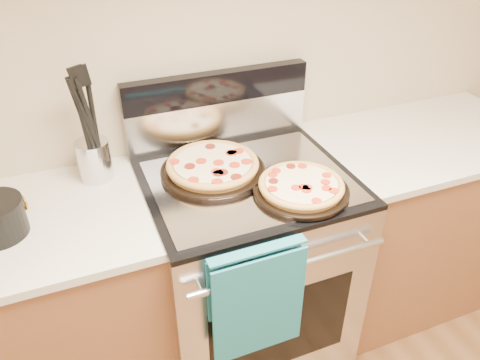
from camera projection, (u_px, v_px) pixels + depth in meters
name	position (u px, v px, depth m)	size (l,w,h in m)	color
wall_back	(212.00, 36.00, 1.77)	(4.00, 4.00, 0.00)	#C4B18D
range_body	(246.00, 270.00, 1.99)	(0.76, 0.68, 0.90)	#B7B7BC
oven_window	(281.00, 329.00, 1.73)	(0.56, 0.01, 0.40)	black
cooktop	(247.00, 180.00, 1.74)	(0.76, 0.68, 0.02)	black
backsplash_lower	(218.00, 121.00, 1.92)	(0.76, 0.06, 0.18)	silver
backsplash_upper	(217.00, 87.00, 1.84)	(0.76, 0.06, 0.12)	black
oven_handle	(291.00, 267.00, 1.51)	(0.03, 0.03, 0.70)	silver
dish_towel	(257.00, 299.00, 1.52)	(0.32, 0.05, 0.42)	#1A5686
foil_sheet	(250.00, 181.00, 1.71)	(0.70, 0.55, 0.01)	gray
cabinet_left	(25.00, 329.00, 1.74)	(1.00, 0.62, 0.88)	brown
cabinet_right	(409.00, 220.00, 2.29)	(1.00, 0.62, 0.88)	brown
countertop_right	(430.00, 138.00, 2.04)	(1.02, 0.64, 0.03)	beige
pepperoni_pizza_back	(213.00, 167.00, 1.74)	(0.38, 0.38, 0.05)	#C07D3A
pepperoni_pizza_front	(301.00, 187.00, 1.63)	(0.33, 0.33, 0.04)	#C07D3A
utensil_crock	(95.00, 160.00, 1.71)	(0.12, 0.12, 0.15)	silver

